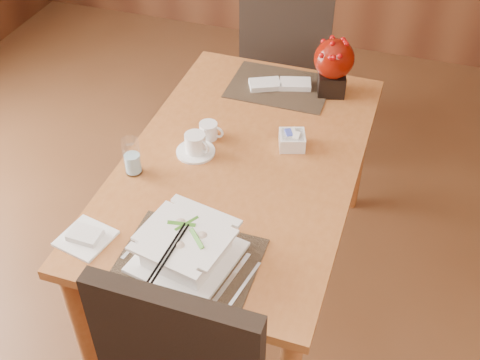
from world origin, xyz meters
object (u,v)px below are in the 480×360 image
(dining_table, at_px, (242,178))
(water_glass, at_px, (132,156))
(soup_setting, at_px, (186,247))
(creamer_jug, at_px, (208,131))
(far_chair, at_px, (286,60))
(bread_plate, at_px, (86,238))
(sugar_caddy, at_px, (292,140))
(coffee_cup, at_px, (195,145))
(berry_decor, at_px, (334,64))

(dining_table, xyz_separation_m, water_glass, (-0.37, -0.20, 0.17))
(dining_table, distance_m, soup_setting, 0.57)
(soup_setting, bearing_deg, creamer_jug, 115.49)
(water_glass, relative_size, far_chair, 0.15)
(dining_table, distance_m, bread_plate, 0.69)
(water_glass, height_order, sugar_caddy, water_glass)
(dining_table, height_order, far_chair, far_chair)
(sugar_caddy, bearing_deg, creamer_jug, -171.72)
(dining_table, xyz_separation_m, coffee_cup, (-0.19, -0.02, 0.13))
(dining_table, xyz_separation_m, soup_setting, (-0.01, -0.55, 0.16))
(soup_setting, distance_m, coffee_cup, 0.56)
(coffee_cup, distance_m, creamer_jug, 0.11)
(coffee_cup, xyz_separation_m, sugar_caddy, (0.35, 0.16, -0.01))
(creamer_jug, bearing_deg, berry_decor, 54.23)
(sugar_caddy, xyz_separation_m, far_chair, (-0.26, 0.93, -0.19))
(far_chair, bearing_deg, creamer_jug, 78.26)
(coffee_cup, bearing_deg, creamer_jug, 82.82)
(bread_plate, bearing_deg, water_glass, 90.00)
(dining_table, distance_m, creamer_jug, 0.24)
(berry_decor, relative_size, far_chair, 0.25)
(creamer_jug, relative_size, sugar_caddy, 0.95)
(coffee_cup, xyz_separation_m, bread_plate, (-0.18, -0.56, -0.03))
(soup_setting, relative_size, berry_decor, 1.36)
(bread_plate, distance_m, far_chair, 1.68)
(dining_table, height_order, coffee_cup, coffee_cup)
(dining_table, relative_size, creamer_jug, 15.62)
(coffee_cup, relative_size, water_glass, 1.02)
(soup_setting, height_order, sugar_caddy, soup_setting)
(sugar_caddy, bearing_deg, dining_table, -139.38)
(soup_setting, bearing_deg, far_chair, 104.15)
(creamer_jug, bearing_deg, bread_plate, -102.37)
(soup_setting, distance_m, berry_decor, 1.16)
(sugar_caddy, distance_m, bread_plate, 0.89)
(dining_table, xyz_separation_m, creamer_jug, (-0.17, 0.09, 0.13))
(sugar_caddy, distance_m, far_chair, 0.99)
(creamer_jug, distance_m, sugar_caddy, 0.34)
(water_glass, distance_m, creamer_jug, 0.36)
(water_glass, bearing_deg, creamer_jug, 56.41)
(sugar_caddy, height_order, far_chair, far_chair)
(soup_setting, distance_m, creamer_jug, 0.66)
(berry_decor, bearing_deg, water_glass, -127.55)
(coffee_cup, distance_m, far_chair, 1.11)
(berry_decor, height_order, bread_plate, berry_decor)
(creamer_jug, bearing_deg, water_glass, -119.61)
(berry_decor, distance_m, bread_plate, 1.31)
(soup_setting, relative_size, creamer_jug, 3.71)
(water_glass, xyz_separation_m, berry_decor, (0.60, 0.78, 0.07))
(sugar_caddy, bearing_deg, far_chair, 105.73)
(coffee_cup, height_order, sugar_caddy, coffee_cup)
(bread_plate, xyz_separation_m, far_chair, (0.27, 1.65, -0.17))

